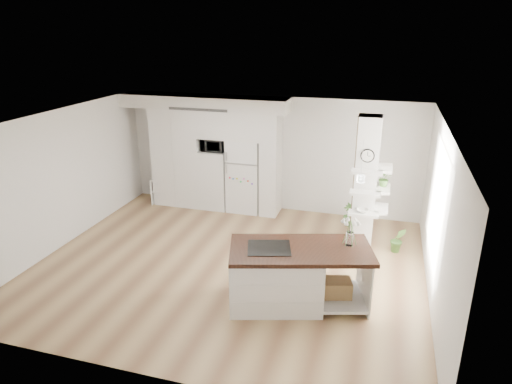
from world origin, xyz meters
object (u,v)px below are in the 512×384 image
Objects in this scene: kitchen_island at (284,275)px; bookshelf at (164,193)px; refrigerator at (245,175)px; floor_plant_a at (398,240)px.

bookshelf is at bearing 122.03° from kitchen_island.
kitchen_island is 3.75× the size of bookshelf.
bookshelf is at bearing -175.04° from refrigerator.
kitchen_island reaches higher than floor_plant_a.
bookshelf is (-3.84, 3.43, -0.23)m from kitchen_island.
kitchen_island is at bearing -126.85° from floor_plant_a.
refrigerator is 2.76× the size of bookshelf.
kitchen_island is 4.55× the size of floor_plant_a.
kitchen_island is at bearing -52.40° from bookshelf.
floor_plant_a is (5.59, -1.09, -0.02)m from bookshelf.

